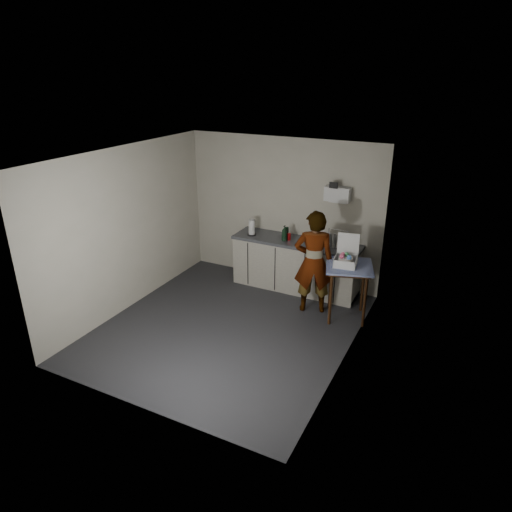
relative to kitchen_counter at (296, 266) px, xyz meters
The scene contains 15 objects.
ground 1.80m from the kitchen_counter, 103.24° to the right, with size 4.00×4.00×0.00m, color #28282D.
wall_back 1.00m from the kitchen_counter, 144.05° to the left, with size 3.60×0.02×2.60m, color beige.
wall_right 2.36m from the kitchen_counter, 50.73° to the right, with size 0.02×4.00×2.60m, color beige.
wall_left 2.91m from the kitchen_counter, 142.18° to the right, with size 0.02×4.00×2.60m, color beige.
ceiling 2.78m from the kitchen_counter, 103.24° to the right, with size 3.60×4.00×0.01m, color silver.
kitchen_counter is the anchor object (origin of this frame).
wall_shelf 1.47m from the kitchen_counter, 20.15° to the left, with size 0.42×0.18×0.37m.
side_table 1.30m from the kitchen_counter, 28.61° to the right, with size 0.87×0.87×0.89m.
standing_man 0.91m from the kitchen_counter, 48.94° to the right, with size 0.62×0.40×1.68m, color #B2A593.
soap_bottle 0.65m from the kitchen_counter, 153.65° to the right, with size 0.10×0.10×0.27m, color black.
soda_can 0.56m from the kitchen_counter, 166.05° to the right, with size 0.06×0.06×0.12m, color red.
dark_bottle 0.62m from the kitchen_counter, behind, with size 0.06×0.06×0.22m, color black.
paper_towel 1.03m from the kitchen_counter, behind, with size 0.16×0.16×0.28m.
dish_rack 0.86m from the kitchen_counter, ahead, with size 0.36×0.27×0.26m.
bakery_box 1.34m from the kitchen_counter, 30.53° to the right, with size 0.37×0.38×0.46m.
Camera 1 is at (3.06, -5.19, 3.67)m, focal length 32.00 mm.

